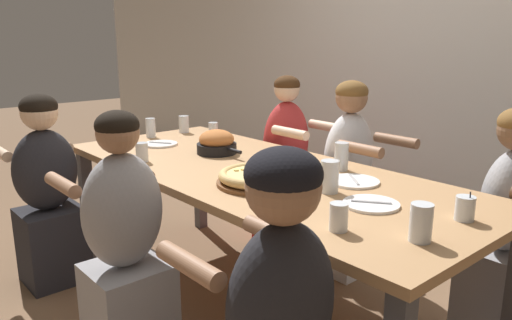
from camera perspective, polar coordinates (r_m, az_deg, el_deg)
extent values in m
plane|color=brown|center=(2.83, 0.00, -16.22)|extent=(18.00, 18.00, 0.00)
cube|color=silver|center=(3.81, 20.77, 15.77)|extent=(10.00, 0.06, 3.20)
cube|color=tan|center=(2.54, 0.00, -1.53)|extent=(2.41, 0.99, 0.04)
cube|color=#4C4C51|center=(3.38, -18.67, -5.06)|extent=(0.07, 0.07, 0.73)
cube|color=#4C4C51|center=(3.77, -6.43, -2.42)|extent=(0.07, 0.07, 0.73)
cylinder|color=brown|center=(2.28, 0.16, -2.62)|extent=(0.37, 0.37, 0.02)
torus|color=#DBB26B|center=(2.27, 0.16, -1.76)|extent=(0.36, 0.36, 0.04)
cylinder|color=#E5C675|center=(2.27, 0.16, -1.94)|extent=(0.30, 0.30, 0.04)
cylinder|color=#E5C166|center=(2.20, -0.02, -1.85)|extent=(0.02, 0.02, 0.01)
cylinder|color=#E5C166|center=(2.24, 0.33, -1.59)|extent=(0.02, 0.02, 0.01)
cylinder|color=#E5C166|center=(2.30, -2.28, -1.17)|extent=(0.02, 0.02, 0.01)
cylinder|color=#E5C166|center=(2.29, -0.13, -1.24)|extent=(0.02, 0.02, 0.01)
cylinder|color=#E5C166|center=(2.32, -1.49, -1.07)|extent=(0.02, 0.02, 0.01)
cylinder|color=#E5C166|center=(2.17, -0.46, -2.09)|extent=(0.02, 0.02, 0.01)
cylinder|color=black|center=(2.89, -4.51, 1.33)|extent=(0.23, 0.23, 0.06)
cylinder|color=black|center=(2.75, -2.45, 1.05)|extent=(0.10, 0.02, 0.02)
ellipsoid|color=#C17038|center=(2.87, -4.53, 2.39)|extent=(0.20, 0.20, 0.11)
cylinder|color=white|center=(2.06, 13.02, -4.93)|extent=(0.23, 0.23, 0.01)
cube|color=#B7B7BC|center=(2.06, 13.03, -4.69)|extent=(0.14, 0.10, 0.01)
cylinder|color=white|center=(2.36, 11.11, -2.40)|extent=(0.24, 0.24, 0.01)
cube|color=#B7B7BC|center=(2.35, 11.12, -2.19)|extent=(0.14, 0.11, 0.01)
cylinder|color=white|center=(3.16, -10.88, 1.81)|extent=(0.21, 0.21, 0.01)
cube|color=#B7B7BC|center=(3.15, -10.89, 1.97)|extent=(0.13, 0.09, 0.01)
cylinder|color=white|center=(2.67, 4.14, -0.21)|extent=(0.20, 0.20, 0.01)
cube|color=#B7B7BC|center=(2.67, 4.14, -0.02)|extent=(0.14, 0.04, 0.01)
cylinder|color=silver|center=(2.00, 22.77, -5.12)|extent=(0.07, 0.07, 0.09)
cylinder|color=#1EA8DB|center=(2.00, 22.74, -5.47)|extent=(0.06, 0.06, 0.07)
cylinder|color=black|center=(1.99, 23.22, -4.91)|extent=(0.00, 0.01, 0.11)
cylinder|color=silver|center=(3.53, -8.25, 4.07)|extent=(0.07, 0.07, 0.12)
cylinder|color=silver|center=(3.53, -8.23, 3.67)|extent=(0.06, 0.06, 0.07)
cylinder|color=silver|center=(2.75, -12.91, 0.87)|extent=(0.07, 0.07, 0.10)
cylinder|color=black|center=(2.75, -12.88, 0.44)|extent=(0.06, 0.06, 0.06)
cylinder|color=silver|center=(2.54, 9.74, 0.40)|extent=(0.07, 0.07, 0.14)
cylinder|color=silver|center=(2.02, 1.87, -3.53)|extent=(0.07, 0.07, 0.10)
cylinder|color=black|center=(2.03, 1.86, -4.07)|extent=(0.06, 0.06, 0.06)
cylinder|color=silver|center=(3.30, -14.57, 3.06)|extent=(0.07, 0.07, 0.12)
cylinder|color=black|center=(3.30, -14.55, 2.73)|extent=(0.06, 0.06, 0.08)
cylinder|color=silver|center=(2.18, 8.41, -1.89)|extent=(0.08, 0.08, 0.14)
cylinder|color=black|center=(2.18, 8.39, -2.62)|extent=(0.07, 0.07, 0.08)
cylinder|color=silver|center=(1.74, 18.34, -6.81)|extent=(0.07, 0.07, 0.13)
cylinder|color=silver|center=(3.40, -11.95, 3.62)|extent=(0.06, 0.06, 0.13)
cylinder|color=silver|center=(3.28, -4.91, 3.35)|extent=(0.06, 0.06, 0.11)
cylinder|color=black|center=(3.29, -4.90, 3.10)|extent=(0.05, 0.05, 0.08)
cylinder|color=silver|center=(1.77, 9.43, -6.45)|extent=(0.07, 0.07, 0.10)
cylinder|color=silver|center=(1.78, 9.40, -7.15)|extent=(0.06, 0.06, 0.05)
cube|color=#99999E|center=(2.41, -14.23, -16.37)|extent=(0.32, 0.34, 0.45)
ellipsoid|color=#99999E|center=(2.21, -14.97, -5.61)|extent=(0.24, 0.36, 0.51)
sphere|color=#9E7051|center=(2.13, -15.55, 3.02)|extent=(0.18, 0.18, 0.18)
ellipsoid|color=black|center=(2.12, -15.61, 3.85)|extent=(0.18, 0.18, 0.13)
cylinder|color=#9E7051|center=(2.30, -21.23, -2.66)|extent=(0.28, 0.06, 0.06)
cylinder|color=#9E7051|center=(2.43, -13.69, -1.23)|extent=(0.28, 0.06, 0.06)
cube|color=#99999E|center=(2.76, 26.00, -13.38)|extent=(0.32, 0.34, 0.45)
ellipsoid|color=#99999E|center=(2.59, 27.10, -4.16)|extent=(0.24, 0.36, 0.48)
ellipsoid|color=#232328|center=(1.47, 2.95, -16.00)|extent=(0.24, 0.36, 0.49)
sphere|color=#9E7051|center=(1.33, 3.13, -3.11)|extent=(0.21, 0.21, 0.21)
ellipsoid|color=black|center=(1.32, 3.16, -1.59)|extent=(0.21, 0.21, 0.15)
cylinder|color=#9E7051|center=(1.48, -7.61, -11.79)|extent=(0.28, 0.06, 0.06)
cylinder|color=#9E7051|center=(1.67, 2.32, -8.51)|extent=(0.28, 0.06, 0.06)
cube|color=#B22D2D|center=(3.52, 3.34, -5.95)|extent=(0.32, 0.34, 0.45)
ellipsoid|color=#B22D2D|center=(3.38, 3.46, 2.06)|extent=(0.24, 0.36, 0.55)
sphere|color=beige|center=(3.33, 3.55, 8.11)|extent=(0.17, 0.17, 0.17)
ellipsoid|color=#422814|center=(3.32, 3.56, 8.62)|extent=(0.17, 0.17, 0.12)
cylinder|color=beige|center=(3.34, 8.07, 3.84)|extent=(0.28, 0.06, 0.06)
cylinder|color=beige|center=(3.10, 3.89, 3.13)|extent=(0.28, 0.06, 0.06)
cube|color=silver|center=(3.19, 10.16, -8.37)|extent=(0.32, 0.34, 0.45)
ellipsoid|color=silver|center=(3.03, 10.56, 0.31)|extent=(0.24, 0.36, 0.54)
sphere|color=#9E7051|center=(2.97, 10.87, 7.06)|extent=(0.19, 0.19, 0.19)
ellipsoid|color=brown|center=(2.97, 10.90, 7.69)|extent=(0.19, 0.19, 0.13)
cylinder|color=#9E7051|center=(3.03, 15.72, 2.17)|extent=(0.28, 0.06, 0.06)
cylinder|color=#9E7051|center=(2.75, 11.78, 1.25)|extent=(0.28, 0.06, 0.06)
cube|color=#232328|center=(3.22, -22.16, -8.97)|extent=(0.32, 0.34, 0.45)
ellipsoid|color=#232328|center=(3.08, -22.94, -1.06)|extent=(0.24, 0.36, 0.47)
sphere|color=beige|center=(3.02, -23.54, 5.00)|extent=(0.20, 0.20, 0.20)
ellipsoid|color=black|center=(3.01, -23.61, 5.65)|extent=(0.20, 0.20, 0.14)
cylinder|color=beige|center=(3.21, -27.15, 0.75)|extent=(0.28, 0.06, 0.06)
cylinder|color=beige|center=(3.30, -21.44, 1.67)|extent=(0.28, 0.06, 0.06)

